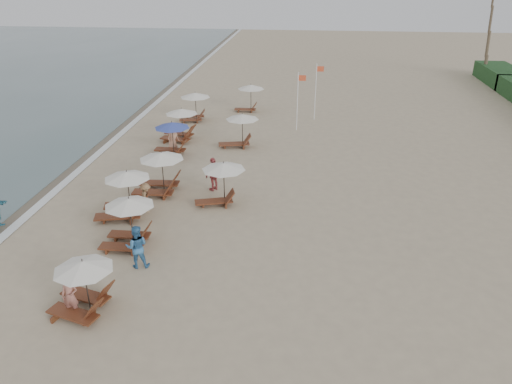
# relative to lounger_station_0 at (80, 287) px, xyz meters

# --- Properties ---
(ground) EXTENTS (160.00, 160.00, 0.00)m
(ground) POSITION_rel_lounger_station_0_xyz_m (5.28, 3.48, -1.03)
(ground) COLOR tan
(ground) RESTS_ON ground
(wet_sand_band) EXTENTS (3.20, 140.00, 0.01)m
(wet_sand_band) POSITION_rel_lounger_station_0_xyz_m (-7.22, 13.48, -1.02)
(wet_sand_band) COLOR #6B5E4C
(wet_sand_band) RESTS_ON ground
(foam_line) EXTENTS (0.50, 140.00, 0.02)m
(foam_line) POSITION_rel_lounger_station_0_xyz_m (-5.92, 13.48, -1.02)
(foam_line) COLOR white
(foam_line) RESTS_ON ground
(lounger_station_0) EXTENTS (2.49, 2.28, 2.10)m
(lounger_station_0) POSITION_rel_lounger_station_0_xyz_m (0.00, 0.00, 0.00)
(lounger_station_0) COLOR maroon
(lounger_station_0) RESTS_ON ground
(lounger_station_1) EXTENTS (2.46, 2.15, 2.32)m
(lounger_station_1) POSITION_rel_lounger_station_0_xyz_m (0.08, 4.52, 0.12)
(lounger_station_1) COLOR maroon
(lounger_station_1) RESTS_ON ground
(lounger_station_2) EXTENTS (2.78, 2.53, 2.36)m
(lounger_station_2) POSITION_rel_lounger_station_0_xyz_m (-1.09, 7.29, 0.02)
(lounger_station_2) COLOR maroon
(lounger_station_2) RESTS_ON ground
(lounger_station_3) EXTENTS (2.81, 2.38, 2.31)m
(lounger_station_3) POSITION_rel_lounger_station_0_xyz_m (-0.20, 10.12, 0.06)
(lounger_station_3) COLOR maroon
(lounger_station_3) RESTS_ON ground
(lounger_station_4) EXTENTS (2.61, 2.23, 2.29)m
(lounger_station_4) POSITION_rel_lounger_station_0_xyz_m (-1.08, 15.60, 0.07)
(lounger_station_4) COLOR maroon
(lounger_station_4) RESTS_ON ground
(lounger_station_5) EXTENTS (2.71, 2.44, 2.27)m
(lounger_station_5) POSITION_rel_lounger_station_0_xyz_m (-1.30, 18.87, 0.04)
(lounger_station_5) COLOR maroon
(lounger_station_5) RESTS_ON ground
(lounger_station_6) EXTENTS (2.49, 2.34, 2.25)m
(lounger_station_6) POSITION_rel_lounger_station_0_xyz_m (-1.31, 23.62, 0.24)
(lounger_station_6) COLOR maroon
(lounger_station_6) RESTS_ON ground
(inland_station_0) EXTENTS (2.70, 2.24, 2.22)m
(inland_station_0) POSITION_rel_lounger_station_0_xyz_m (3.35, 9.08, 0.36)
(inland_station_0) COLOR maroon
(inland_station_0) RESTS_ON ground
(inland_station_1) EXTENTS (2.82, 2.24, 2.22)m
(inland_station_1) POSITION_rel_lounger_station_0_xyz_m (3.04, 17.94, 0.29)
(inland_station_1) COLOR maroon
(inland_station_1) RESTS_ON ground
(inland_station_2) EXTENTS (2.53, 2.24, 2.22)m
(inland_station_2) POSITION_rel_lounger_station_0_xyz_m (2.65, 26.84, 0.44)
(inland_station_2) COLOR maroon
(inland_station_2) RESTS_ON ground
(beachgoer_near) EXTENTS (0.60, 0.40, 1.64)m
(beachgoer_near) POSITION_rel_lounger_station_0_xyz_m (-0.28, -0.27, -0.21)
(beachgoer_near) COLOR #A26558
(beachgoer_near) RESTS_ON ground
(beachgoer_mid_a) EXTENTS (1.04, 0.89, 1.86)m
(beachgoer_mid_a) POSITION_rel_lounger_station_0_xyz_m (1.03, 2.98, -0.10)
(beachgoer_mid_a) COLOR teal
(beachgoer_mid_a) RESTS_ON ground
(beachgoer_mid_b) EXTENTS (0.93, 1.12, 1.51)m
(beachgoer_mid_b) POSITION_rel_lounger_station_0_xyz_m (-0.16, 7.89, -0.27)
(beachgoer_mid_b) COLOR #916E4A
(beachgoer_mid_b) RESTS_ON ground
(beachgoer_far_a) EXTENTS (1.03, 1.16, 1.89)m
(beachgoer_far_a) POSITION_rel_lounger_station_0_xyz_m (2.71, 10.78, -0.08)
(beachgoer_far_a) COLOR #AE4548
(beachgoer_far_a) RESTS_ON ground
(beachgoer_far_b) EXTENTS (0.95, 1.04, 1.78)m
(beachgoer_far_b) POSITION_rel_lounger_station_0_xyz_m (-1.16, 16.73, -0.14)
(beachgoer_far_b) COLOR tan
(beachgoer_far_b) RESTS_ON ground
(flag_pole_near) EXTENTS (0.60, 0.08, 4.29)m
(flag_pole_near) POSITION_rel_lounger_station_0_xyz_m (6.86, 22.07, 1.36)
(flag_pole_near) COLOR silver
(flag_pole_near) RESTS_ON ground
(flag_pole_far) EXTENTS (0.60, 0.08, 4.41)m
(flag_pole_far) POSITION_rel_lounger_station_0_xyz_m (8.16, 24.99, 1.42)
(flag_pole_far) COLOR silver
(flag_pole_far) RESTS_ON ground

